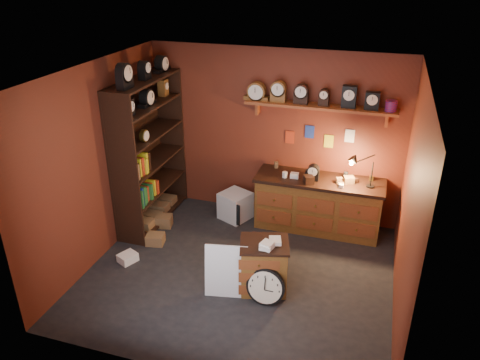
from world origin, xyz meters
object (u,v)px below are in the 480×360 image
object	(u,v)px
big_round_clock	(266,287)
workbench	(318,201)
low_cabinet	(264,264)
shelving_unit	(147,147)

from	to	relation	value
big_round_clock	workbench	bearing A→B (deg)	80.54
low_cabinet	big_round_clock	distance (m)	0.31
low_cabinet	big_round_clock	xyz separation A→B (m)	(0.09, -0.26, -0.14)
shelving_unit	low_cabinet	world-z (taller)	shelving_unit
shelving_unit	workbench	bearing A→B (deg)	10.76
workbench	big_round_clock	xyz separation A→B (m)	(-0.33, -1.96, -0.24)
low_cabinet	workbench	bearing A→B (deg)	60.99
shelving_unit	workbench	world-z (taller)	shelving_unit
workbench	low_cabinet	size ratio (longest dim) A/B	2.50
shelving_unit	big_round_clock	world-z (taller)	shelving_unit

